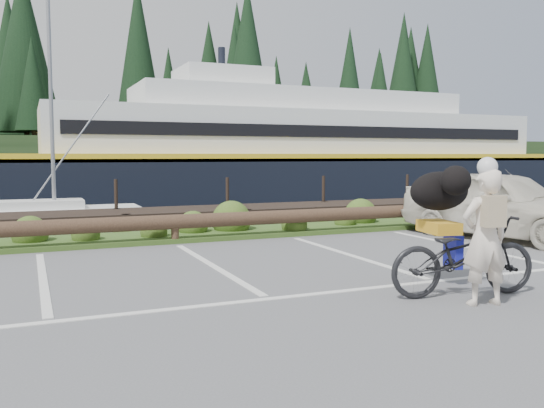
{
  "coord_description": "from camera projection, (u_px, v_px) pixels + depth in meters",
  "views": [
    {
      "loc": [
        -2.76,
        -6.98,
        1.82
      ],
      "look_at": [
        0.54,
        0.77,
        1.1
      ],
      "focal_mm": 38.0,
      "sensor_mm": 36.0,
      "label": 1
    }
  ],
  "objects": [
    {
      "name": "harbor_backdrop",
      "position": [
        52.0,
        168.0,
        79.77
      ],
      "size": [
        170.0,
        160.0,
        30.0
      ],
      "color": "#192B3E",
      "rests_on": "ground"
    },
    {
      "name": "log_rail",
      "position": [
        175.0,
        243.0,
        11.85
      ],
      "size": [
        32.0,
        0.3,
        0.6
      ],
      "primitive_type": null,
      "color": "#443021",
      "rests_on": "ground"
    },
    {
      "name": "bicycle",
      "position": [
        463.0,
        256.0,
        7.41
      ],
      "size": [
        2.09,
        1.04,
        1.05
      ],
      "primitive_type": "imported",
      "rotation": [
        0.0,
        0.0,
        1.39
      ],
      "color": "black",
      "rests_on": "ground"
    },
    {
      "name": "dog",
      "position": [
        440.0,
        191.0,
        7.96
      ],
      "size": [
        0.62,
        1.0,
        0.54
      ],
      "primitive_type": "ellipsoid",
      "rotation": [
        0.0,
        0.0,
        1.39
      ],
      "color": "black",
      "rests_on": "bicycle"
    },
    {
      "name": "cyclist",
      "position": [
        485.0,
        237.0,
        6.93
      ],
      "size": [
        0.66,
        0.5,
        1.66
      ],
      "primitive_type": "imported",
      "rotation": [
        0.0,
        0.0,
        2.97
      ],
      "color": "#F5E4CF",
      "rests_on": "ground"
    },
    {
      "name": "ground",
      "position": [
        257.0,
        292.0,
        7.63
      ],
      "size": [
        72.0,
        72.0,
        0.0
      ],
      "primitive_type": "plane",
      "color": "#565658"
    },
    {
      "name": "parked_car",
      "position": [
        502.0,
        204.0,
        12.49
      ],
      "size": [
        2.8,
        4.74,
        1.51
      ],
      "primitive_type": "imported",
      "rotation": [
        0.0,
        0.0,
        0.24
      ],
      "color": "beige",
      "rests_on": "ground"
    },
    {
      "name": "vegetation_strip",
      "position": [
        168.0,
        237.0,
        12.49
      ],
      "size": [
        34.0,
        1.6,
        0.1
      ],
      "primitive_type": "cube",
      "color": "#3D5B21",
      "rests_on": "ground"
    }
  ]
}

